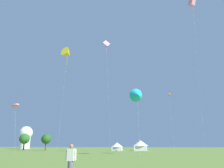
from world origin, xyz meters
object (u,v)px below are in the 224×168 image
at_px(kite_cyan_delta, 137,95).
at_px(kite_pink_parafoil, 15,106).
at_px(festival_tent_right, 140,145).
at_px(kite_orange_parafoil, 169,94).
at_px(tree_distant_left, 25,139).
at_px(kite_pink_diamond, 107,45).
at_px(observatory_dome, 26,136).
at_px(person_spectator, 71,162).
at_px(kite_pink_box, 192,1).
at_px(tree_distant_right, 46,139).
at_px(festival_tent_left, 117,146).
at_px(kite_yellow_delta, 67,54).

relative_size(kite_cyan_delta, kite_pink_parafoil, 1.35).
relative_size(kite_cyan_delta, festival_tent_right, 2.49).
bearing_deg(kite_orange_parafoil, tree_distant_left, 165.74).
distance_m(kite_pink_diamond, observatory_dome, 70.39).
xyz_separation_m(person_spectator, observatory_dome, (-57.27, 90.95, 5.16)).
height_order(kite_cyan_delta, kite_pink_parafoil, kite_cyan_delta).
distance_m(kite_pink_box, tree_distant_right, 59.85).
relative_size(kite_cyan_delta, observatory_dome, 1.12).
bearing_deg(person_spectator, kite_cyan_delta, 86.41).
bearing_deg(tree_distant_left, kite_pink_box, -24.46).
height_order(kite_orange_parafoil, kite_pink_parafoil, kite_orange_parafoil).
bearing_deg(tree_distant_left, kite_pink_parafoil, -61.57).
height_order(kite_pink_box, person_spectator, kite_pink_box).
height_order(kite_orange_parafoil, tree_distant_left, kite_orange_parafoil).
relative_size(kite_pink_diamond, tree_distant_left, 5.61).
relative_size(festival_tent_right, tree_distant_right, 0.92).
height_order(kite_cyan_delta, festival_tent_right, kite_cyan_delta).
height_order(observatory_dome, tree_distant_right, observatory_dome).
distance_m(festival_tent_left, tree_distant_left, 34.19).
bearing_deg(tree_distant_right, kite_orange_parafoil, -12.05).
distance_m(kite_cyan_delta, kite_orange_parafoil, 23.00).
bearing_deg(festival_tent_left, kite_yellow_delta, -135.03).
height_order(kite_orange_parafoil, kite_pink_diamond, kite_pink_diamond).
xyz_separation_m(festival_tent_left, tree_distant_right, (-23.57, -1.68, 2.28)).
bearing_deg(kite_pink_diamond, festival_tent_left, 86.23).
distance_m(festival_tent_left, tree_distant_right, 23.74).
bearing_deg(kite_pink_diamond, kite_pink_parafoil, -118.05).
bearing_deg(festival_tent_left, tree_distant_right, -175.91).
relative_size(kite_yellow_delta, tree_distant_right, 5.75).
xyz_separation_m(kite_cyan_delta, kite_orange_parafoil, (7.65, 21.18, 4.67)).
relative_size(kite_pink_parafoil, observatory_dome, 0.84).
xyz_separation_m(kite_pink_box, kite_orange_parafoil, (-5.90, 12.80, -20.27)).
distance_m(kite_yellow_delta, festival_tent_right, 36.35).
bearing_deg(kite_pink_diamond, person_spectator, -80.57).
height_order(kite_yellow_delta, festival_tent_left, kite_yellow_delta).
distance_m(kite_cyan_delta, observatory_dome, 85.61).
bearing_deg(kite_pink_parafoil, tree_distant_right, 107.03).
relative_size(kite_pink_diamond, kite_pink_parafoil, 3.55).
xyz_separation_m(kite_orange_parafoil, festival_tent_right, (-8.98, 10.22, -13.59)).
xyz_separation_m(kite_cyan_delta, tree_distant_left, (-42.76, 33.99, -6.79)).
xyz_separation_m(kite_cyan_delta, festival_tent_right, (-1.33, 31.40, -8.92)).
xyz_separation_m(kite_orange_parafoil, kite_yellow_delta, (-29.58, -2.93, 13.32)).
height_order(kite_pink_box, festival_tent_right, kite_pink_box).
bearing_deg(kite_cyan_delta, observatory_dome, 133.74).
height_order(person_spectator, festival_tent_left, festival_tent_left).
bearing_deg(kite_pink_parafoil, festival_tent_left, 70.24).
xyz_separation_m(person_spectator, festival_tent_right, (0.50, 60.59, 0.91)).
bearing_deg(kite_pink_box, kite_pink_parafoil, -159.55).
height_order(kite_pink_box, tree_distant_left, kite_pink_box).
height_order(kite_pink_diamond, festival_tent_left, kite_pink_diamond).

